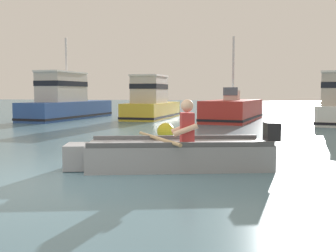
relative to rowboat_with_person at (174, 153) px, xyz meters
name	(u,v)px	position (x,y,z in m)	size (l,w,h in m)	color
ground_plane	(66,182)	(-1.29, -1.46, -0.25)	(120.00, 120.00, 0.00)	slate
rowboat_with_person	(174,153)	(0.00, 0.00, 0.00)	(3.66, 1.99, 1.19)	gray
moored_boat_blue	(67,102)	(-7.94, 10.99, 0.60)	(2.06, 6.45, 3.95)	#2D519E
moored_boat_yellow	(151,103)	(-4.02, 12.35, 0.54)	(1.86, 4.88, 2.16)	gold
moored_boat_red	(233,111)	(0.09, 11.81, 0.21)	(2.61, 5.52, 3.84)	#B72D28
mooring_buoy	(166,131)	(-1.13, 3.86, -0.01)	(0.48, 0.48, 0.48)	yellow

